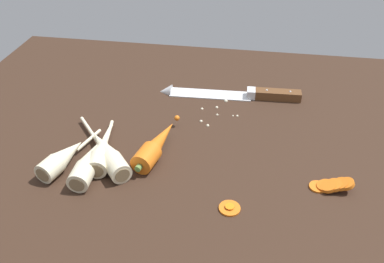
{
  "coord_description": "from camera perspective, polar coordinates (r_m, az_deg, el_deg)",
  "views": [
    {
      "loc": [
        11.47,
        -72.5,
        51.63
      ],
      "look_at": [
        0.0,
        -2.0,
        1.5
      ],
      "focal_mm": 38.77,
      "sensor_mm": 36.0,
      "label": 1
    }
  ],
  "objects": [
    {
      "name": "parsnip_back",
      "position": [
        0.81,
        -13.92,
        -4.03
      ],
      "size": [
        4.18,
        20.53,
        4.0
      ],
      "color": "beige",
      "rests_on": "ground_plane"
    },
    {
      "name": "whole_carrot",
      "position": [
        0.83,
        -4.96,
        -1.87
      ],
      "size": [
        7.23,
        18.91,
        4.2
      ],
      "color": "orange",
      "rests_on": "ground_plane"
    },
    {
      "name": "carrot_slice_stack",
      "position": [
        0.79,
        18.64,
        -7.02
      ],
      "size": [
        7.75,
        3.43,
        2.64
      ],
      "color": "orange",
      "rests_on": "ground_plane"
    },
    {
      "name": "parsnip_front",
      "position": [
        0.82,
        -11.6,
        -2.91
      ],
      "size": [
        16.86,
        19.65,
        4.0
      ],
      "color": "beige",
      "rests_on": "ground_plane"
    },
    {
      "name": "ground_plane",
      "position": [
        0.91,
        0.2,
        -1.09
      ],
      "size": [
        120.0,
        90.0,
        4.0
      ],
      "primitive_type": "cube",
      "color": "#332116"
    },
    {
      "name": "parsnip_mid_right",
      "position": [
        0.83,
        -17.34,
        -3.49
      ],
      "size": [
        7.18,
        17.19,
        4.0
      ],
      "color": "beige",
      "rests_on": "ground_plane"
    },
    {
      "name": "mince_crumbs",
      "position": [
        0.98,
        3.85,
        3.32
      ],
      "size": [
        9.01,
        14.22,
        0.89
      ],
      "color": "beige",
      "rests_on": "ground_plane"
    },
    {
      "name": "parsnip_mid_left",
      "position": [
        0.83,
        -12.33,
        -2.75
      ],
      "size": [
        5.65,
        17.94,
        4.0
      ],
      "color": "beige",
      "rests_on": "ground_plane"
    },
    {
      "name": "chefs_knife",
      "position": [
        1.03,
        4.87,
        5.23
      ],
      "size": [
        34.8,
        5.17,
        4.18
      ],
      "color": "silver",
      "rests_on": "ground_plane"
    },
    {
      "name": "carrot_slice_stray_near",
      "position": [
        0.72,
        5.2,
        -10.36
      ],
      "size": [
        3.74,
        3.74,
        0.7
      ],
      "color": "orange",
      "rests_on": "ground_plane"
    }
  ]
}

